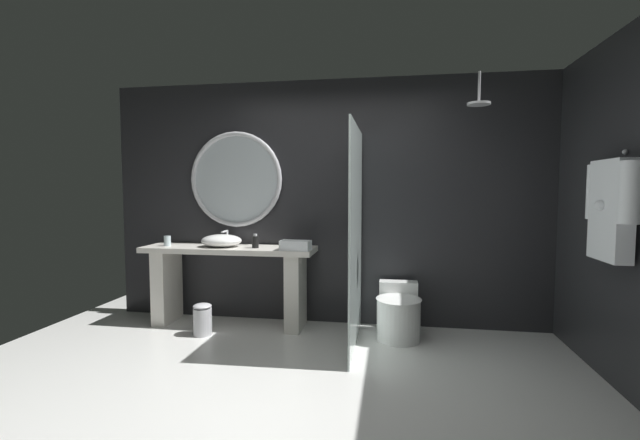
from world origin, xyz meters
TOP-DOWN VIEW (x-y plane):
  - ground_plane at (0.00, 0.00)m, footprint 5.76×5.76m
  - back_wall_panel at (0.00, 1.90)m, footprint 4.80×0.10m
  - side_wall_right at (2.35, 0.76)m, footprint 0.10×2.47m
  - vanity_counter at (-1.01, 1.58)m, footprint 1.83×0.49m
  - vessel_sink at (-1.08, 1.56)m, footprint 0.43×0.35m
  - tumbler_cup at (-1.68, 1.53)m, footprint 0.07×0.07m
  - soap_dispenser at (-0.70, 1.54)m, footprint 0.07×0.07m
  - round_wall_mirror at (-1.01, 1.81)m, footprint 1.04×0.05m
  - shower_glass_panel at (0.36, 1.22)m, footprint 0.02×1.26m
  - rain_shower_head at (1.45, 1.40)m, footprint 0.21×0.21m
  - hanging_bathrobe at (2.21, 0.61)m, footprint 0.20×0.61m
  - toilet at (0.76, 1.46)m, footprint 0.44×0.60m
  - waste_bin at (-1.15, 1.22)m, footprint 0.18×0.18m
  - folded_hand_towel at (-0.25, 1.44)m, footprint 0.31×0.18m

SIDE VIEW (x-z plane):
  - ground_plane at x=0.00m, z-range 0.00..0.00m
  - waste_bin at x=-1.15m, z-range 0.00..0.32m
  - toilet at x=0.76m, z-range -0.02..0.49m
  - vanity_counter at x=-1.01m, z-range 0.11..0.95m
  - folded_hand_towel at x=-0.25m, z-range 0.84..0.94m
  - tumbler_cup at x=-1.68m, z-range 0.84..0.95m
  - soap_dispenser at x=-0.70m, z-range 0.83..0.98m
  - vessel_sink at x=-1.08m, z-range 0.82..0.99m
  - shower_glass_panel at x=0.36m, z-range 0.00..2.02m
  - back_wall_panel at x=0.00m, z-range 0.00..2.60m
  - side_wall_right at x=2.35m, z-range 0.00..2.60m
  - hanging_bathrobe at x=2.21m, z-range 0.94..1.72m
  - round_wall_mirror at x=-1.01m, z-range 1.03..2.07m
  - rain_shower_head at x=1.45m, z-range 2.09..2.38m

